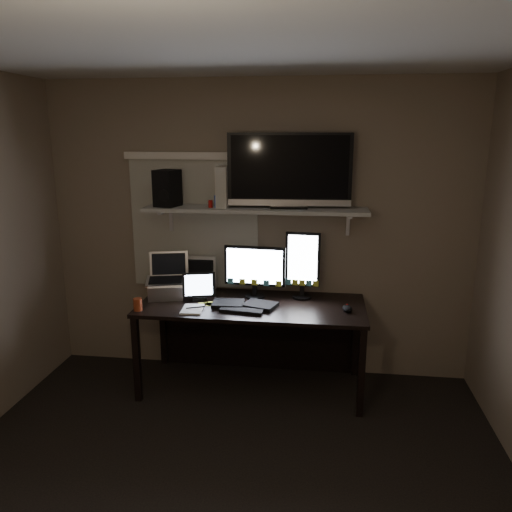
% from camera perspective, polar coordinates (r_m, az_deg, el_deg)
% --- Properties ---
extents(floor, '(3.60, 3.60, 0.00)m').
position_cam_1_polar(floor, '(3.16, -4.48, -26.96)').
color(floor, black).
rests_on(floor, ground).
extents(ceiling, '(3.60, 3.60, 0.00)m').
position_cam_1_polar(ceiling, '(2.43, -5.69, 24.15)').
color(ceiling, silver).
rests_on(ceiling, back_wall).
extents(back_wall, '(3.60, 0.00, 3.60)m').
position_cam_1_polar(back_wall, '(4.24, 0.22, 2.84)').
color(back_wall, '#7E6E5A').
rests_on(back_wall, floor).
extents(window_blinds, '(1.10, 0.02, 1.10)m').
position_cam_1_polar(window_blinds, '(4.32, -7.06, 3.61)').
color(window_blinds, beige).
rests_on(window_blinds, back_wall).
extents(desk, '(1.80, 0.75, 0.73)m').
position_cam_1_polar(desk, '(4.20, -0.23, -7.20)').
color(desk, black).
rests_on(desk, floor).
extents(wall_shelf, '(1.80, 0.35, 0.03)m').
position_cam_1_polar(wall_shelf, '(4.04, -0.09, 5.36)').
color(wall_shelf, '#A8A8A3').
rests_on(wall_shelf, back_wall).
extents(monitor_landscape, '(0.51, 0.09, 0.45)m').
position_cam_1_polar(monitor_landscape, '(4.11, -0.14, -1.81)').
color(monitor_landscape, black).
rests_on(monitor_landscape, desk).
extents(monitor_portrait, '(0.29, 0.08, 0.56)m').
position_cam_1_polar(monitor_portrait, '(4.10, 5.35, -1.05)').
color(monitor_portrait, black).
rests_on(monitor_portrait, desk).
extents(keyboard, '(0.53, 0.27, 0.03)m').
position_cam_1_polar(keyboard, '(3.96, -1.36, -5.57)').
color(keyboard, black).
rests_on(keyboard, desk).
extents(mouse, '(0.09, 0.12, 0.04)m').
position_cam_1_polar(mouse, '(3.92, 10.39, -5.91)').
color(mouse, black).
rests_on(mouse, desk).
extents(notepad, '(0.17, 0.23, 0.01)m').
position_cam_1_polar(notepad, '(3.91, -7.27, -6.06)').
color(notepad, silver).
rests_on(notepad, desk).
extents(tablet, '(0.29, 0.18, 0.23)m').
position_cam_1_polar(tablet, '(4.10, -6.50, -3.46)').
color(tablet, black).
rests_on(tablet, desk).
extents(file_sorter, '(0.24, 0.11, 0.30)m').
position_cam_1_polar(file_sorter, '(4.34, -6.36, -2.03)').
color(file_sorter, black).
rests_on(file_sorter, desk).
extents(laptop, '(0.37, 0.33, 0.36)m').
position_cam_1_polar(laptop, '(4.19, -10.31, -2.35)').
color(laptop, silver).
rests_on(laptop, desk).
extents(cup, '(0.08, 0.08, 0.10)m').
position_cam_1_polar(cup, '(3.97, -13.36, -5.41)').
color(cup, '#93361A').
rests_on(cup, desk).
extents(sticky_notes, '(0.30, 0.23, 0.00)m').
position_cam_1_polar(sticky_notes, '(4.05, -6.60, -5.41)').
color(sticky_notes, gold).
rests_on(sticky_notes, desk).
extents(tv, '(0.99, 0.24, 0.59)m').
position_cam_1_polar(tv, '(3.99, 3.85, 9.69)').
color(tv, black).
rests_on(tv, wall_shelf).
extents(game_console, '(0.09, 0.27, 0.32)m').
position_cam_1_polar(game_console, '(4.08, -3.64, 7.94)').
color(game_console, silver).
rests_on(game_console, wall_shelf).
extents(speaker, '(0.21, 0.23, 0.30)m').
position_cam_1_polar(speaker, '(4.14, -10.10, 7.64)').
color(speaker, black).
rests_on(speaker, wall_shelf).
extents(bottles, '(0.22, 0.06, 0.14)m').
position_cam_1_polar(bottles, '(4.02, -4.53, 6.49)').
color(bottles, '#A50F0C').
rests_on(bottles, wall_shelf).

